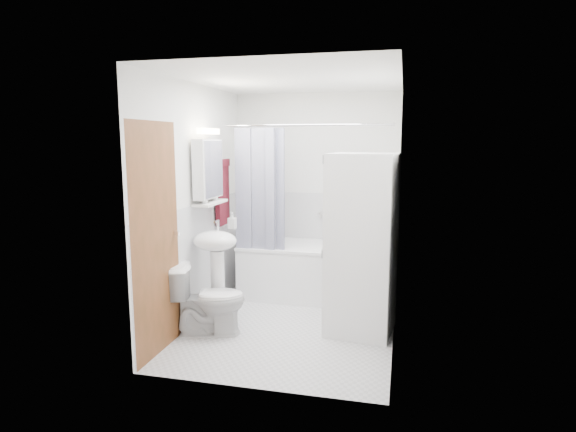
% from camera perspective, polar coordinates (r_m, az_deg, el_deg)
% --- Properties ---
extents(floor, '(2.60, 2.60, 0.00)m').
position_cam_1_polar(floor, '(4.97, 0.46, -12.74)').
color(floor, silver).
rests_on(floor, ground).
extents(room_walls, '(2.60, 2.60, 2.60)m').
position_cam_1_polar(room_walls, '(4.63, 0.49, 4.60)').
color(room_walls, white).
rests_on(room_walls, ground).
extents(wainscot, '(1.98, 2.58, 2.58)m').
position_cam_1_polar(wainscot, '(5.06, 1.22, -5.21)').
color(wainscot, silver).
rests_on(wainscot, ground).
extents(door, '(0.05, 2.00, 2.00)m').
position_cam_1_polar(door, '(4.50, -13.00, -2.01)').
color(door, brown).
rests_on(door, ground).
extents(bathtub, '(1.64, 0.78, 0.63)m').
position_cam_1_polar(bathtub, '(5.72, 2.81, -6.20)').
color(bathtub, white).
rests_on(bathtub, ground).
extents(tub_spout, '(0.04, 0.12, 0.04)m').
position_cam_1_polar(tub_spout, '(5.88, 5.36, 0.18)').
color(tub_spout, silver).
rests_on(tub_spout, room_walls).
extents(curtain_rod, '(1.82, 0.02, 0.02)m').
position_cam_1_polar(curtain_rod, '(5.20, 2.26, 10.73)').
color(curtain_rod, silver).
rests_on(curtain_rod, room_walls).
extents(shower_curtain, '(0.55, 0.02, 1.45)m').
position_cam_1_polar(shower_curtain, '(5.36, -3.44, 2.63)').
color(shower_curtain, '#131643').
rests_on(shower_curtain, curtain_rod).
extents(sink, '(0.44, 0.37, 1.04)m').
position_cam_1_polar(sink, '(4.87, -8.54, -4.62)').
color(sink, white).
rests_on(sink, ground).
extents(medicine_cabinet, '(0.13, 0.50, 0.71)m').
position_cam_1_polar(medicine_cabinet, '(5.00, -9.45, 5.70)').
color(medicine_cabinet, white).
rests_on(medicine_cabinet, room_walls).
extents(shelf, '(0.18, 0.54, 0.02)m').
position_cam_1_polar(shelf, '(5.03, -9.19, 1.55)').
color(shelf, silver).
rests_on(shelf, room_walls).
extents(shower_caddy, '(0.22, 0.06, 0.02)m').
position_cam_1_polar(shower_caddy, '(5.83, 5.87, 2.13)').
color(shower_caddy, silver).
rests_on(shower_caddy, room_walls).
extents(towel, '(0.07, 0.31, 0.75)m').
position_cam_1_polar(towel, '(5.48, -7.77, 2.96)').
color(towel, '#500D18').
rests_on(towel, room_walls).
extents(washer_dryer, '(0.68, 0.67, 1.72)m').
position_cam_1_polar(washer_dryer, '(4.63, 8.71, -3.33)').
color(washer_dryer, white).
rests_on(washer_dryer, ground).
extents(toilet, '(0.78, 0.59, 0.68)m').
position_cam_1_polar(toilet, '(4.71, -9.37, -9.76)').
color(toilet, white).
rests_on(toilet, ground).
extents(soap_pump, '(0.08, 0.17, 0.08)m').
position_cam_1_polar(soap_pump, '(5.14, -6.62, -1.06)').
color(soap_pump, gray).
rests_on(soap_pump, sink).
extents(shelf_bottle, '(0.07, 0.18, 0.07)m').
position_cam_1_polar(shelf_bottle, '(4.89, -9.87, 1.88)').
color(shelf_bottle, gray).
rests_on(shelf_bottle, shelf).
extents(shelf_cup, '(0.10, 0.09, 0.10)m').
position_cam_1_polar(shelf_cup, '(5.13, -8.69, 2.42)').
color(shelf_cup, gray).
rests_on(shelf_cup, shelf).
extents(shampoo_a, '(0.13, 0.17, 0.13)m').
position_cam_1_polar(shampoo_a, '(5.82, 6.61, 2.85)').
color(shampoo_a, gray).
rests_on(shampoo_a, shower_caddy).
extents(shampoo_b, '(0.08, 0.21, 0.08)m').
position_cam_1_polar(shampoo_b, '(5.81, 7.78, 2.57)').
color(shampoo_b, navy).
rests_on(shampoo_b, shower_caddy).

